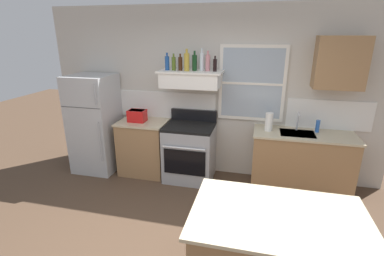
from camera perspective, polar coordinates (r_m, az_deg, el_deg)
back_wall at (r=4.59m, az=4.04°, el=6.91°), size 5.40×0.11×2.70m
refrigerator at (r=5.07m, az=-18.96°, el=0.84°), size 0.70×0.72×1.64m
counter_left_of_stove at (r=4.85m, az=-9.58°, el=-3.75°), size 0.79×0.63×0.91m
toaster at (r=4.68m, az=-11.00°, el=2.49°), size 0.30×0.20×0.19m
stove_range at (r=4.57m, az=-0.47°, el=-4.78°), size 0.76×0.69×1.09m
range_hood_shelf at (r=4.34m, az=-0.20°, el=9.91°), size 0.96×0.52×0.24m
bottle_blue_liqueur at (r=4.38m, az=-5.03°, el=12.96°), size 0.07×0.07×0.26m
bottle_olive_oil_square at (r=4.35m, az=-3.71°, el=12.88°), size 0.06×0.06×0.25m
bottle_brown_stout at (r=4.32m, az=-2.37°, el=12.87°), size 0.06×0.06×0.25m
bottle_champagne_gold_foil at (r=4.27m, az=-1.08°, el=13.22°), size 0.08×0.08×0.32m
bottle_dark_green_wine at (r=4.30m, az=0.52°, el=13.09°), size 0.07×0.07×0.29m
bottle_clear_tall at (r=4.31m, az=1.98°, el=13.31°), size 0.06×0.06×0.33m
bottle_rose_pink at (r=4.28m, az=3.27°, el=13.05°), size 0.07×0.07×0.29m
bottle_balsamic_dark at (r=4.23m, az=4.65°, el=12.56°), size 0.06×0.06×0.22m
counter_right_with_sink at (r=4.54m, az=21.07°, el=-6.38°), size 1.43×0.63×0.91m
sink_faucet at (r=4.41m, az=20.58°, el=1.65°), size 0.03×0.17×0.28m
paper_towel_roll at (r=4.29m, az=15.26°, el=1.21°), size 0.11×0.11×0.27m
dish_soap_bottle at (r=4.48m, az=24.00°, el=0.34°), size 0.06×0.06×0.18m
upper_cabinet_right at (r=4.38m, az=27.70°, el=11.57°), size 0.64×0.32×0.70m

